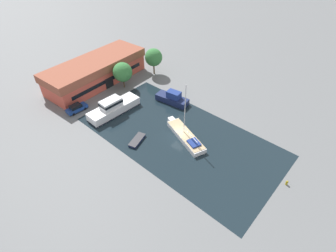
# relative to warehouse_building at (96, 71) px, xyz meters

# --- Properties ---
(ground_plane) EXTENTS (440.00, 440.00, 0.00)m
(ground_plane) POSITION_rel_warehouse_building_xyz_m (-2.26, -29.60, -3.01)
(ground_plane) COLOR slate
(water_canal) EXTENTS (20.84, 39.70, 0.01)m
(water_canal) POSITION_rel_warehouse_building_xyz_m (-2.26, -29.60, -3.01)
(water_canal) COLOR black
(water_canal) RESTS_ON ground
(warehouse_building) EXTENTS (27.09, 11.32, 5.95)m
(warehouse_building) POSITION_rel_warehouse_building_xyz_m (0.00, 0.00, 0.00)
(warehouse_building) COLOR #C64C3D
(warehouse_building) RESTS_ON ground
(quay_tree_near_building) EXTENTS (4.74, 4.74, 6.60)m
(quay_tree_near_building) POSITION_rel_warehouse_building_xyz_m (2.74, -7.35, 1.21)
(quay_tree_near_building) COLOR brown
(quay_tree_near_building) RESTS_ON ground
(quay_tree_by_water) EXTENTS (4.61, 4.61, 7.01)m
(quay_tree_by_water) POSITION_rel_warehouse_building_xyz_m (12.93, -7.95, 1.67)
(quay_tree_by_water) COLOR brown
(quay_tree_by_water) RESTS_ON ground
(parked_car) EXTENTS (4.70, 2.01, 1.69)m
(parked_car) POSITION_rel_warehouse_building_xyz_m (-10.99, -7.24, -2.17)
(parked_car) COLOR navy
(parked_car) RESTS_ON ground
(sailboat_moored) EXTENTS (6.15, 11.66, 11.73)m
(sailboat_moored) POSITION_rel_warehouse_building_xyz_m (-1.85, -30.82, -2.40)
(sailboat_moored) COLOR white
(sailboat_moored) RESTS_ON water_canal
(motor_cruiser) EXTENTS (12.25, 3.96, 3.57)m
(motor_cruiser) POSITION_rel_warehouse_building_xyz_m (-5.83, -13.79, -1.71)
(motor_cruiser) COLOR white
(motor_cruiser) RESTS_ON water_canal
(small_dinghy) EXTENTS (4.51, 2.83, 0.51)m
(small_dinghy) POSITION_rel_warehouse_building_xyz_m (-8.82, -24.43, -2.75)
(small_dinghy) COLOR #19234C
(small_dinghy) RESTS_ON water_canal
(cabin_boat) EXTENTS (3.83, 8.07, 2.95)m
(cabin_boat) POSITION_rel_warehouse_building_xyz_m (5.82, -20.77, -1.95)
(cabin_boat) COLOR #19234C
(cabin_boat) RESTS_ON water_canal
(mooring_bollard) EXTENTS (0.39, 0.39, 0.85)m
(mooring_bollard) POSITION_rel_warehouse_building_xyz_m (0.40, -50.25, -2.56)
(mooring_bollard) COLOR olive
(mooring_bollard) RESTS_ON ground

